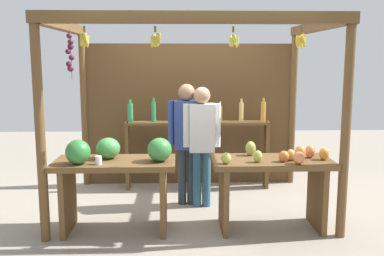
# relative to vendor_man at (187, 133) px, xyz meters

# --- Properties ---
(ground_plane) EXTENTS (12.00, 12.00, 0.00)m
(ground_plane) POSITION_rel_vendor_man_xyz_m (0.06, -0.08, -0.95)
(ground_plane) COLOR gray
(ground_plane) RESTS_ON ground
(market_stall) EXTENTS (3.28, 2.22, 2.37)m
(market_stall) POSITION_rel_vendor_man_xyz_m (0.05, 0.41, 0.44)
(market_stall) COLOR brown
(market_stall) RESTS_ON ground
(fruit_counter_left) EXTENTS (1.33, 0.66, 1.06)m
(fruit_counter_left) POSITION_rel_vendor_man_xyz_m (-0.80, -0.89, -0.26)
(fruit_counter_left) COLOR brown
(fruit_counter_left) RESTS_ON ground
(fruit_counter_right) EXTENTS (1.33, 0.64, 0.97)m
(fruit_counter_right) POSITION_rel_vendor_man_xyz_m (0.94, -0.88, -0.34)
(fruit_counter_right) COLOR brown
(fruit_counter_right) RESTS_ON ground
(bottle_shelf_unit) EXTENTS (2.10, 0.22, 1.35)m
(bottle_shelf_unit) POSITION_rel_vendor_man_xyz_m (0.17, 0.71, -0.14)
(bottle_shelf_unit) COLOR brown
(bottle_shelf_unit) RESTS_ON ground
(vendor_man) EXTENTS (0.48, 0.22, 1.59)m
(vendor_man) POSITION_rel_vendor_man_xyz_m (0.00, 0.00, 0.00)
(vendor_man) COLOR #2D363F
(vendor_man) RESTS_ON ground
(vendor_woman) EXTENTS (0.48, 0.21, 1.56)m
(vendor_woman) POSITION_rel_vendor_man_xyz_m (0.19, -0.10, -0.02)
(vendor_woman) COLOR #2C5870
(vendor_woman) RESTS_ON ground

